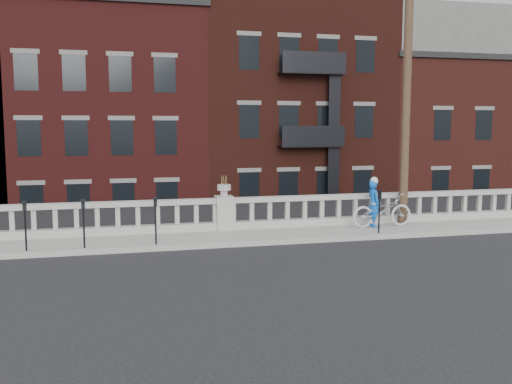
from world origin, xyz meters
TOP-DOWN VIEW (x-y plane):
  - ground at (0.00, 0.00)m, footprint 120.00×120.00m
  - sidewalk at (0.00, 3.00)m, footprint 32.00×2.20m
  - balustrade at (0.00, 3.95)m, footprint 28.00×0.34m
  - planter_pedestal at (0.00, 3.95)m, footprint 0.55×0.55m
  - lower_level at (0.56, 23.04)m, footprint 80.00×44.00m
  - utility_pole at (6.20, 3.60)m, footprint 1.60×0.28m
  - parking_meter_b at (-5.77, 2.15)m, footprint 0.10×0.09m
  - parking_meter_c at (-4.27, 2.15)m, footprint 0.10×0.09m
  - parking_meter_d at (-2.32, 2.15)m, footprint 0.10×0.09m
  - parking_meter_e at (4.58, 2.15)m, footprint 0.10×0.09m
  - bicycle at (5.20, 3.20)m, footprint 2.17×0.84m
  - cyclist at (4.91, 3.24)m, footprint 0.40×0.59m

SIDE VIEW (x-z plane):
  - ground at x=0.00m, z-range 0.00..0.00m
  - sidewalk at x=0.00m, z-range 0.00..0.15m
  - balustrade at x=0.00m, z-range 0.13..1.16m
  - bicycle at x=5.20m, z-range 0.15..1.27m
  - planter_pedestal at x=0.00m, z-range -0.05..1.71m
  - cyclist at x=4.91m, z-range 0.15..1.71m
  - parking_meter_b at x=-5.77m, z-range 0.32..1.68m
  - parking_meter_c at x=-4.27m, z-range 0.32..1.68m
  - parking_meter_d at x=-2.32m, z-range 0.32..1.68m
  - parking_meter_e at x=4.58m, z-range 0.32..1.68m
  - lower_level at x=0.56m, z-range -7.77..13.03m
  - utility_pole at x=6.20m, z-range 0.24..10.24m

